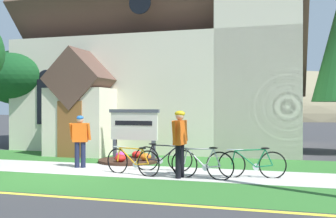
# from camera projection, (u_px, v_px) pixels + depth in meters

# --- Properties ---
(ground) EXTENTS (140.00, 140.00, 0.00)m
(ground) POSITION_uv_depth(u_px,v_px,m) (102.00, 158.00, 14.94)
(ground) COLOR #333335
(sidewalk_slab) EXTENTS (32.00, 2.22, 0.01)m
(sidewalk_slab) POSITION_uv_depth(u_px,v_px,m) (95.00, 169.00, 12.28)
(sidewalk_slab) COLOR #B7B5AD
(sidewalk_slab) RESTS_ON ground
(grass_verge) EXTENTS (32.00, 2.36, 0.01)m
(grass_verge) POSITION_uv_depth(u_px,v_px,m) (53.00, 183.00, 10.08)
(grass_verge) COLOR #2D6628
(grass_verge) RESTS_ON ground
(church_lawn) EXTENTS (24.00, 2.84, 0.01)m
(church_lawn) POSITION_uv_depth(u_px,v_px,m) (127.00, 159.00, 14.71)
(church_lawn) COLOR #2D6628
(church_lawn) RESTS_ON ground
(curb_paint_stripe) EXTENTS (28.00, 0.16, 0.01)m
(curb_paint_stripe) POSITION_uv_depth(u_px,v_px,m) (19.00, 194.00, 8.81)
(curb_paint_stripe) COLOR yellow
(curb_paint_stripe) RESTS_ON ground
(church_building) EXTENTS (12.66, 9.88, 14.26)m
(church_building) POSITION_uv_depth(u_px,v_px,m) (178.00, 47.00, 19.38)
(church_building) COLOR beige
(church_building) RESTS_ON ground
(church_sign) EXTENTS (1.91, 0.25, 1.80)m
(church_sign) POSITION_uv_depth(u_px,v_px,m) (134.00, 127.00, 14.35)
(church_sign) COLOR #474C56
(church_sign) RESTS_ON ground
(flower_bed) EXTENTS (2.03, 2.03, 0.34)m
(flower_bed) POSITION_uv_depth(u_px,v_px,m) (129.00, 160.00, 13.84)
(flower_bed) COLOR #382319
(flower_bed) RESTS_ON ground
(bicycle_silver) EXTENTS (1.73, 0.30, 0.86)m
(bicycle_silver) POSITION_uv_depth(u_px,v_px,m) (202.00, 164.00, 10.66)
(bicycle_silver) COLOR black
(bicycle_silver) RESTS_ON ground
(bicycle_black) EXTENTS (1.72, 0.24, 0.83)m
(bicycle_black) POSITION_uv_depth(u_px,v_px,m) (163.00, 158.00, 11.97)
(bicycle_black) COLOR black
(bicycle_black) RESTS_ON ground
(bicycle_blue) EXTENTS (1.77, 0.33, 0.83)m
(bicycle_blue) POSITION_uv_depth(u_px,v_px,m) (252.00, 164.00, 10.78)
(bicycle_blue) COLOR black
(bicycle_blue) RESTS_ON ground
(bicycle_orange) EXTENTS (1.73, 0.51, 0.80)m
(bicycle_orange) POSITION_uv_depth(u_px,v_px,m) (133.00, 161.00, 11.28)
(bicycle_orange) COLOR black
(bicycle_orange) RESTS_ON ground
(cyclist_in_red_jersey) EXTENTS (0.64, 0.33, 1.61)m
(cyclist_in_red_jersey) POSITION_uv_depth(u_px,v_px,m) (80.00, 137.00, 12.59)
(cyclist_in_red_jersey) COLOR #191E38
(cyclist_in_red_jersey) RESTS_ON ground
(cyclist_in_white_jersey) EXTENTS (0.32, 0.80, 1.78)m
(cyclist_in_white_jersey) POSITION_uv_depth(u_px,v_px,m) (180.00, 138.00, 10.78)
(cyclist_in_white_jersey) COLOR black
(cyclist_in_white_jersey) RESTS_ON ground
(yard_deciduous_tree) EXTENTS (4.19, 4.19, 4.54)m
(yard_deciduous_tree) POSITION_uv_depth(u_px,v_px,m) (26.00, 78.00, 19.05)
(yard_deciduous_tree) COLOR #4C3823
(yard_deciduous_tree) RESTS_ON ground
(distant_hill) EXTENTS (80.28, 38.37, 16.20)m
(distant_hill) POSITION_uv_depth(u_px,v_px,m) (236.00, 118.00, 71.07)
(distant_hill) COLOR #847A5B
(distant_hill) RESTS_ON ground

